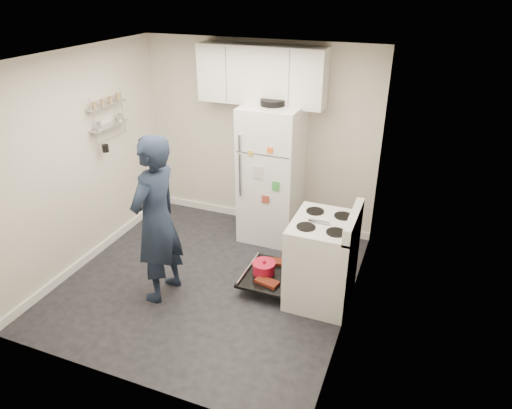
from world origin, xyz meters
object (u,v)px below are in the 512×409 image
at_px(refrigerator, 272,174).
at_px(person, 156,220).
at_px(open_oven_door, 267,272).
at_px(electric_range, 321,261).

distance_m(refrigerator, person, 1.79).
height_order(open_oven_door, refrigerator, refrigerator).
bearing_deg(person, open_oven_door, 122.74).
distance_m(electric_range, open_oven_door, 0.67).
distance_m(open_oven_door, refrigerator, 1.36).
xyz_separation_m(refrigerator, person, (-0.68, -1.65, 0.02)).
xyz_separation_m(electric_range, open_oven_door, (-0.61, -0.00, -0.29)).
height_order(open_oven_door, person, person).
height_order(electric_range, refrigerator, refrigerator).
height_order(electric_range, open_oven_door, electric_range).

